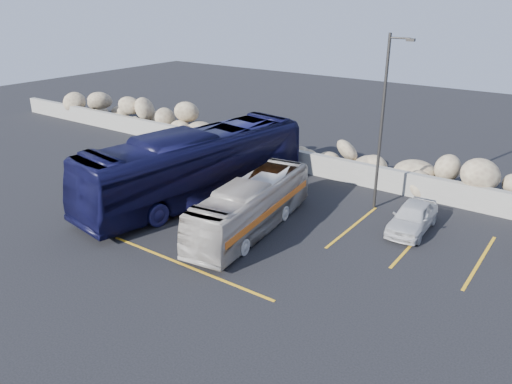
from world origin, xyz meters
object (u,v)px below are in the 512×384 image
Objects in this scene: vintage_bus at (251,206)px; tour_coach at (196,165)px; lamppost at (383,120)px; car_a at (413,217)px.

tour_coach is (-4.32, 1.34, 0.61)m from vintage_bus.
lamppost is 4.52m from car_a.
lamppost is 0.64× the size of tour_coach.
tour_coach is at bearing 155.38° from vintage_bus.
lamppost is at bearing 36.15° from tour_coach.
vintage_bus is 0.65× the size of tour_coach.
lamppost is 9.07m from tour_coach.
vintage_bus is at bearing -147.10° from car_a.
tour_coach is at bearing -167.48° from car_a.
lamppost is at bearing 50.28° from vintage_bus.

